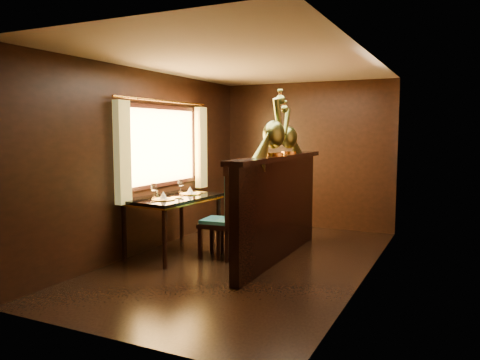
{
  "coord_description": "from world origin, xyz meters",
  "views": [
    {
      "loc": [
        2.47,
        -5.3,
        1.67
      ],
      "look_at": [
        -0.19,
        0.22,
        1.03
      ],
      "focal_mm": 35.0,
      "sensor_mm": 36.0,
      "label": 1
    }
  ],
  "objects_px": {
    "chair_right": "(242,210)",
    "chair_left": "(228,207)",
    "peacock_right": "(289,128)",
    "dining_table": "(174,202)",
    "peacock_left": "(274,122)"
  },
  "relations": [
    {
      "from": "chair_right",
      "to": "chair_left",
      "type": "bearing_deg",
      "value": -155.98
    },
    {
      "from": "peacock_right",
      "to": "dining_table",
      "type": "bearing_deg",
      "value": -152.24
    },
    {
      "from": "chair_left",
      "to": "peacock_right",
      "type": "distance_m",
      "value": 1.34
    },
    {
      "from": "chair_right",
      "to": "dining_table",
      "type": "bearing_deg",
      "value": 177.17
    },
    {
      "from": "dining_table",
      "to": "chair_right",
      "type": "bearing_deg",
      "value": 21.68
    },
    {
      "from": "peacock_left",
      "to": "peacock_right",
      "type": "bearing_deg",
      "value": 90.0
    },
    {
      "from": "chair_right",
      "to": "peacock_right",
      "type": "bearing_deg",
      "value": 23.77
    },
    {
      "from": "peacock_right",
      "to": "peacock_left",
      "type": "bearing_deg",
      "value": -90.0
    },
    {
      "from": "chair_left",
      "to": "chair_right",
      "type": "relative_size",
      "value": 1.08
    },
    {
      "from": "peacock_left",
      "to": "dining_table",
      "type": "bearing_deg",
      "value": -172.65
    },
    {
      "from": "dining_table",
      "to": "chair_right",
      "type": "relative_size",
      "value": 1.16
    },
    {
      "from": "chair_right",
      "to": "peacock_left",
      "type": "xyz_separation_m",
      "value": [
        0.48,
        -0.09,
        1.15
      ]
    },
    {
      "from": "dining_table",
      "to": "chair_right",
      "type": "xyz_separation_m",
      "value": [
        0.89,
        0.27,
        -0.09
      ]
    },
    {
      "from": "chair_right",
      "to": "peacock_right",
      "type": "xyz_separation_m",
      "value": [
        0.48,
        0.46,
        1.08
      ]
    },
    {
      "from": "chair_left",
      "to": "peacock_left",
      "type": "distance_m",
      "value": 1.27
    }
  ]
}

